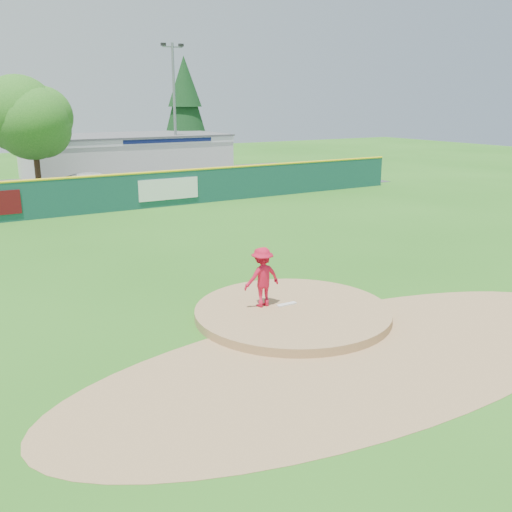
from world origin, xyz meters
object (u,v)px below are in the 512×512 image
pitcher (262,277)px  van (98,185)px  light_pole_right (174,105)px  deciduous_tree (33,123)px  conifer_tree (185,104)px  pool_building_grp (126,156)px

pitcher → van: (1.76, 22.42, -0.30)m
pitcher → light_pole_right: 30.30m
van → light_pole_right: light_pole_right is taller
van → deciduous_tree: 5.27m
van → pitcher: bearing=178.1°
van → conifer_tree: conifer_tree is taller
pitcher → van: 22.49m
pitcher → pool_building_grp: 32.08m
pitcher → deciduous_tree: deciduous_tree is taller
deciduous_tree → pool_building_grp: bearing=41.2°
pool_building_grp → light_pole_right: bearing=-44.9°
conifer_tree → light_pole_right: size_ratio=0.95×
light_pole_right → deciduous_tree: bearing=-160.0°
deciduous_tree → light_pole_right: size_ratio=0.74×
deciduous_tree → pitcher: bearing=-86.8°
van → light_pole_right: (7.86, 5.97, 4.74)m
pool_building_grp → deciduous_tree: (-8.00, -6.99, 2.89)m
pool_building_grp → van: bearing=-118.5°
pitcher → van: bearing=-95.0°
van → light_pole_right: bearing=-50.2°
pitcher → pool_building_grp: pool_building_grp is taller
conifer_tree → light_pole_right: 8.06m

